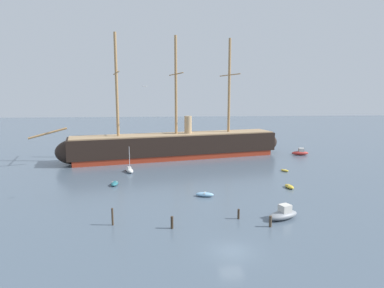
{
  "coord_description": "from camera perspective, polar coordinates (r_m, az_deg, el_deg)",
  "views": [
    {
      "loc": [
        -7.15,
        -32.88,
        16.79
      ],
      "look_at": [
        -1.35,
        33.13,
        6.48
      ],
      "focal_mm": 31.18,
      "sensor_mm": 36.0,
      "label": 1
    }
  ],
  "objects": [
    {
      "name": "mooring_piling_right_pair",
      "position": [
        42.61,
        -3.44,
        -13.25
      ],
      "size": [
        0.35,
        0.35,
        1.55
      ],
      "primitive_type": "cylinder",
      "color": "#382B1E",
      "rests_on": "ground"
    },
    {
      "name": "tall_ship",
      "position": [
        85.6,
        -2.7,
        -0.21
      ],
      "size": [
        62.77,
        20.01,
        30.6
      ],
      "color": "maroon",
      "rests_on": "ground"
    },
    {
      "name": "motorboat_distant_centre",
      "position": [
        97.42,
        0.79,
        -0.66
      ],
      "size": [
        5.1,
        3.97,
        1.99
      ],
      "color": "gold",
      "rests_on": "ground"
    },
    {
      "name": "mooring_piling_midwater",
      "position": [
        44.14,
        13.27,
        -12.76
      ],
      "size": [
        0.35,
        0.35,
        1.42
      ],
      "primitive_type": "cylinder",
      "color": "#4C3D2D",
      "rests_on": "ground"
    },
    {
      "name": "dinghy_alongside_stern",
      "position": [
        74.28,
        15.56,
        -4.37
      ],
      "size": [
        1.79,
        1.98,
        0.44
      ],
      "color": "gold",
      "rests_on": "ground"
    },
    {
      "name": "seagull_in_flight",
      "position": [
        51.3,
        -8.07,
        9.76
      ],
      "size": [
        0.85,
        0.91,
        0.13
      ],
      "color": "silver"
    },
    {
      "name": "sailboat_alongside_bow",
      "position": [
        72.18,
        -10.64,
        -4.38
      ],
      "size": [
        2.48,
        4.45,
        5.54
      ],
      "color": "silver",
      "rests_on": "ground"
    },
    {
      "name": "dinghy_mid_left",
      "position": [
        62.77,
        -13.1,
        -6.59
      ],
      "size": [
        1.33,
        2.85,
        0.66
      ],
      "color": "#236670",
      "rests_on": "ground"
    },
    {
      "name": "ground_plane",
      "position": [
        37.61,
        6.81,
        -17.74
      ],
      "size": [
        400.0,
        400.0,
        0.0
      ],
      "primitive_type": "plane",
      "color": "#4C5B6B"
    },
    {
      "name": "motorboat_far_right",
      "position": [
        94.64,
        18.02,
        -1.4
      ],
      "size": [
        4.69,
        2.36,
        1.89
      ],
      "color": "#B22D28",
      "rests_on": "ground"
    },
    {
      "name": "mooring_piling_left_pair",
      "position": [
        44.54,
        -13.45,
        -12.0
      ],
      "size": [
        0.26,
        0.26,
        2.25
      ],
      "primitive_type": "cylinder",
      "color": "#423323",
      "rests_on": "ground"
    },
    {
      "name": "dinghy_near_centre",
      "position": [
        54.85,
        2.2,
        -8.61
      ],
      "size": [
        3.14,
        1.98,
        0.69
      ],
      "color": "#7FB2D6",
      "rests_on": "ground"
    },
    {
      "name": "dinghy_far_left",
      "position": [
        90.51,
        -17.42,
        -2.03
      ],
      "size": [
        1.28,
        2.91,
        0.69
      ],
      "color": "gold",
      "rests_on": "ground"
    },
    {
      "name": "dinghy_mid_right",
      "position": [
        61.84,
        16.31,
        -6.99
      ],
      "size": [
        1.42,
        2.62,
        0.59
      ],
      "color": "gold",
      "rests_on": "ground"
    },
    {
      "name": "mooring_piling_nearest",
      "position": [
        45.94,
        7.97,
        -11.77
      ],
      "size": [
        0.29,
        0.29,
        1.36
      ],
      "primitive_type": "cylinder",
      "color": "#382B1E",
      "rests_on": "ground"
    },
    {
      "name": "motorboat_foreground_right",
      "position": [
        47.09,
        15.33,
        -11.48
      ],
      "size": [
        5.02,
        3.6,
        1.95
      ],
      "color": "gray",
      "rests_on": "ground"
    }
  ]
}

